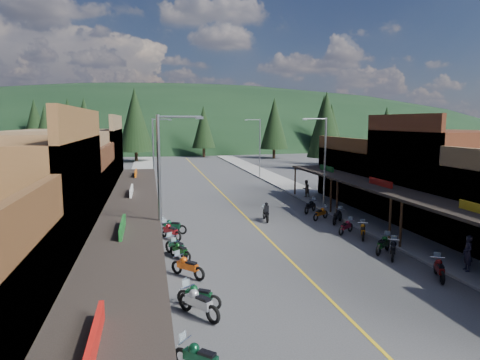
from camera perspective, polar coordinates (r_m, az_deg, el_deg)
ground at (r=28.09m, az=4.03°, el=-8.08°), size 220.00×220.00×0.00m
centerline at (r=47.19m, az=-2.67°, el=-1.54°), size 0.15×90.00×0.01m
sidewalk_west at (r=46.60m, az=-13.29°, el=-1.78°), size 3.40×94.00×0.15m
sidewalk_east at (r=49.32m, az=7.36°, el=-1.11°), size 3.40×94.00×0.15m
shop_west_2 at (r=28.82m, az=-24.32°, el=-3.18°), size 10.90×9.00×6.20m
shop_west_3 at (r=38.01m, az=-21.41°, el=0.99°), size 10.90×10.20×8.20m
shop_east_2 at (r=35.15m, az=25.42°, el=0.26°), size 10.90×9.00×8.20m
shop_east_3 at (r=43.20m, az=17.61°, el=0.61°), size 10.90×10.20×6.20m
streetlight_0 at (r=20.22m, az=-10.26°, el=-1.49°), size 2.16×0.18×8.00m
streetlight_1 at (r=48.07m, az=-11.32°, el=3.83°), size 2.16×0.18×8.00m
streetlight_2 at (r=37.04m, az=11.06°, el=2.69°), size 2.16×0.18×8.00m
streetlight_3 at (r=57.88m, az=2.52°, el=4.63°), size 2.16×0.18×8.00m
ridge_hill at (r=161.31m, az=-9.33°, el=5.00°), size 310.00×140.00×60.00m
pine_1 at (r=97.36m, az=-21.90°, el=7.01°), size 5.88×5.88×12.50m
pine_2 at (r=83.99m, az=-13.81°, el=7.82°), size 6.72×6.72×14.00m
pine_3 at (r=92.68m, az=-4.88°, el=7.06°), size 5.04×5.04×11.00m
pine_4 at (r=89.66m, az=4.59°, el=7.52°), size 5.88×5.88×12.50m
pine_5 at (r=106.38m, az=11.09°, el=7.86°), size 6.72×6.72×14.00m
pine_6 at (r=104.67m, az=18.90°, el=6.76°), size 5.04×5.04×11.00m
pine_7 at (r=104.86m, az=-25.68°, el=6.83°), size 5.88×5.88×12.50m
pine_8 at (r=67.55m, az=-24.49°, el=5.68°), size 4.48×4.48×10.00m
pine_9 at (r=77.64m, az=12.05°, el=6.70°), size 4.93×4.93×10.80m
pine_10 at (r=76.68m, az=-19.98°, el=6.69°), size 5.38×5.38×11.60m
pine_11 at (r=69.62m, az=11.39°, el=7.27°), size 5.82×5.82×12.40m
bike_west_2 at (r=14.12m, az=-5.28°, el=-22.44°), size 1.97×1.88×1.17m
bike_west_3 at (r=17.55m, az=-5.55°, el=-15.83°), size 1.95×2.33×1.32m
bike_west_4 at (r=18.44m, az=-5.51°, el=-14.94°), size 2.02×1.66×1.14m
bike_west_5 at (r=21.72m, az=-7.00°, el=-11.25°), size 1.95×2.09×1.23m
bike_west_6 at (r=24.52m, az=-8.00°, el=-9.20°), size 1.52×1.95×1.08m
bike_west_7 at (r=25.05m, az=-8.50°, el=-8.66°), size 1.70×2.24×1.24m
bike_west_8 at (r=28.54m, az=-9.23°, el=-6.64°), size 1.75×2.18×1.22m
bike_west_9 at (r=29.91m, az=-9.02°, el=-6.01°), size 2.13×1.49×1.17m
bike_east_4 at (r=23.47m, az=25.05°, el=-10.59°), size 1.45×2.09×1.14m
bike_east_5 at (r=25.90m, az=19.74°, el=-8.60°), size 1.65×2.04×1.14m
bike_east_6 at (r=26.73m, az=18.55°, el=-8.01°), size 1.99×1.83×1.16m
bike_east_7 at (r=29.54m, az=16.06°, el=-6.44°), size 1.45×2.07×1.13m
bike_east_8 at (r=30.49m, az=13.95°, el=-5.98°), size 1.87×1.62×1.07m
bike_east_9 at (r=33.35m, az=12.87°, el=-4.63°), size 1.91×2.06×1.21m
bike_east_10 at (r=34.26m, az=10.71°, el=-4.32°), size 1.97×1.65×1.11m
bike_east_11 at (r=36.78m, az=9.36°, el=-3.38°), size 1.99×2.01×1.21m
rider_on_bike at (r=33.30m, az=3.46°, el=-4.46°), size 0.84×2.05×1.52m
pedestrian_east_a at (r=24.79m, az=28.09°, el=-8.60°), size 0.61×0.77×1.85m
pedestrian_east_b at (r=43.37m, az=8.78°, el=-1.13°), size 0.94×0.71×1.71m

